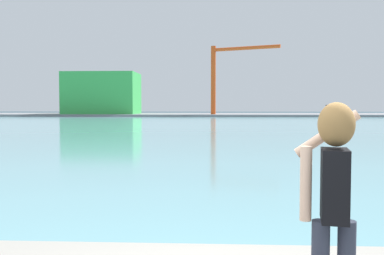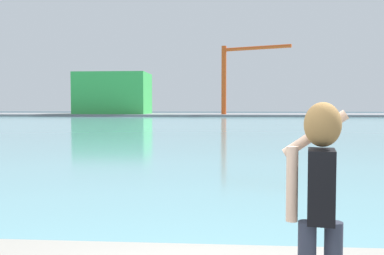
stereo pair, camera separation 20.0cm
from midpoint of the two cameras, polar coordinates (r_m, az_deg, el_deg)
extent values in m
plane|color=#334751|center=(53.33, 2.80, 0.52)|extent=(220.00, 220.00, 0.00)
cube|color=#6BA8B2|center=(55.33, 2.81, 0.62)|extent=(140.00, 100.00, 0.02)
cube|color=gray|center=(95.30, 2.85, 1.69)|extent=(140.00, 20.00, 0.44)
cube|color=black|center=(3.51, 16.72, -7.27)|extent=(0.26, 0.37, 0.56)
sphere|color=#E0B293|center=(3.46, 16.83, 0.24)|extent=(0.22, 0.22, 0.22)
ellipsoid|color=olive|center=(3.44, 16.91, 0.39)|extent=(0.28, 0.26, 0.34)
cylinder|color=#E0B293|center=(3.47, 13.16, -7.19)|extent=(0.09, 0.09, 0.58)
cylinder|color=#E0B293|center=(3.69, 15.86, -0.84)|extent=(0.53, 0.18, 0.40)
cube|color=black|center=(3.80, 15.83, 1.83)|extent=(0.03, 0.07, 0.14)
cube|color=green|center=(96.07, -11.77, 4.42)|extent=(15.22, 10.63, 8.85)
cylinder|color=#D84C19|center=(88.96, 2.76, 6.23)|extent=(1.00, 1.00, 13.90)
cylinder|color=#D84C19|center=(87.20, 7.02, 10.34)|extent=(13.00, 5.78, 0.70)
camera|label=1|loc=(0.10, -90.76, -0.04)|focal=40.50mm
camera|label=2|loc=(0.10, 89.24, 0.04)|focal=40.50mm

